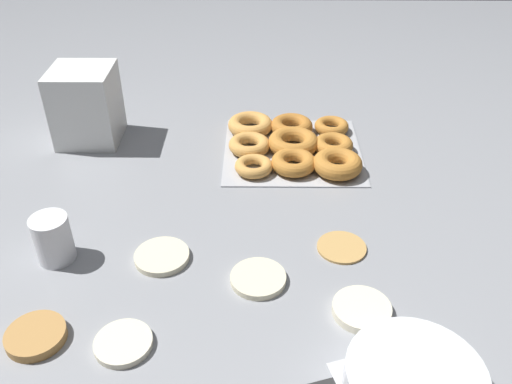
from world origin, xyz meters
name	(u,v)px	position (x,y,z in m)	size (l,w,h in m)	color
ground_plane	(211,240)	(0.00, 0.00, 0.00)	(3.00, 3.00, 0.00)	gray
pancake_0	(258,278)	(-0.08, 0.10, 0.01)	(0.09, 0.09, 0.01)	beige
pancake_1	(162,256)	(0.08, 0.05, 0.01)	(0.09, 0.09, 0.01)	beige
pancake_2	(342,246)	(-0.23, 0.02, 0.00)	(0.09, 0.09, 0.01)	tan
pancake_3	(36,336)	(0.23, 0.22, 0.01)	(0.09, 0.09, 0.02)	#B27F42
pancake_4	(362,309)	(-0.24, 0.17, 0.01)	(0.09, 0.09, 0.01)	beige
pancake_5	(123,343)	(0.11, 0.23, 0.01)	(0.08, 0.08, 0.01)	beige
donut_tray	(293,145)	(-0.16, -0.31, 0.02)	(0.30, 0.29, 0.04)	#ADAFB5
batter_bowl	(413,384)	(-0.28, 0.31, 0.03)	(0.18, 0.18, 0.05)	white
container_stack	(86,105)	(0.30, -0.36, 0.08)	(0.13, 0.13, 0.17)	white
paper_cup	(53,239)	(0.26, 0.05, 0.04)	(0.06, 0.06, 0.08)	white
spatula	(357,376)	(-0.22, 0.28, 0.00)	(0.28, 0.12, 0.01)	black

